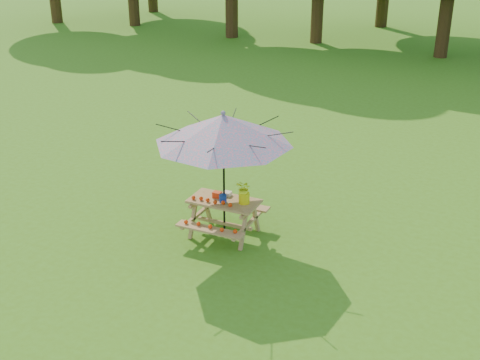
% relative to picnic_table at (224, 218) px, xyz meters
% --- Properties ---
extents(picnic_table, '(1.20, 1.32, 0.67)m').
position_rel_picnic_table_xyz_m(picnic_table, '(0.00, 0.00, 0.00)').
color(picnic_table, '#A27B49').
rests_on(picnic_table, ground).
extents(patio_umbrella, '(2.83, 2.83, 2.26)m').
position_rel_picnic_table_xyz_m(patio_umbrella, '(0.00, 0.00, 1.62)').
color(patio_umbrella, black).
rests_on(patio_umbrella, ground).
extents(produce_bins, '(0.31, 0.39, 0.13)m').
position_rel_picnic_table_xyz_m(produce_bins, '(-0.06, 0.04, 0.40)').
color(produce_bins, red).
rests_on(produce_bins, picnic_table).
extents(tomatoes_row, '(0.77, 0.13, 0.07)m').
position_rel_picnic_table_xyz_m(tomatoes_row, '(-0.15, -0.18, 0.38)').
color(tomatoes_row, '#E93508').
rests_on(tomatoes_row, picnic_table).
extents(flower_bucket, '(0.31, 0.29, 0.41)m').
position_rel_picnic_table_xyz_m(flower_bucket, '(0.36, 0.04, 0.56)').
color(flower_bucket, yellow).
rests_on(flower_bucket, picnic_table).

